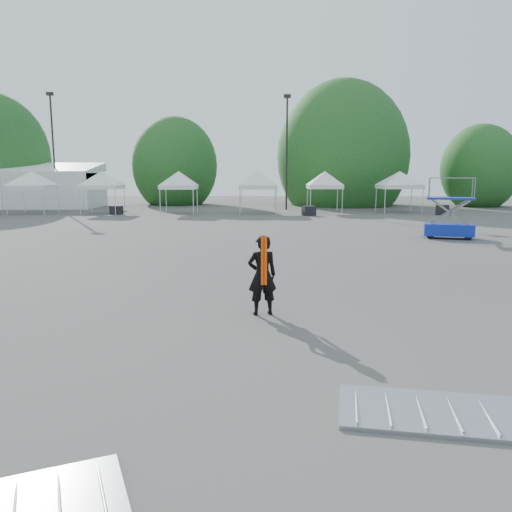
{
  "coord_description": "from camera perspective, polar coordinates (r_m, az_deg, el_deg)",
  "views": [
    {
      "loc": [
        0.47,
        -11.96,
        3.08
      ],
      "look_at": [
        0.44,
        -1.13,
        1.3
      ],
      "focal_mm": 35.0,
      "sensor_mm": 36.0,
      "label": 1
    }
  ],
  "objects": [
    {
      "name": "marquee",
      "position": [
        52.08,
        -25.61,
        7.19
      ],
      "size": [
        15.0,
        6.25,
        4.23
      ],
      "color": "white",
      "rests_on": "ground"
    },
    {
      "name": "scissor_lift",
      "position": [
        25.88,
        21.29,
        5.13
      ],
      "size": [
        2.5,
        1.74,
        2.93
      ],
      "rotation": [
        0.0,
        0.0,
        -0.29
      ],
      "color": "#0C11A6",
      "rests_on": "ground"
    },
    {
      "name": "tent_e",
      "position": [
        39.84,
        0.24,
        9.28
      ],
      "size": [
        4.26,
        4.26,
        3.88
      ],
      "color": "silver",
      "rests_on": "ground"
    },
    {
      "name": "barrier_mid",
      "position": [
        7.16,
        19.99,
        -16.39
      ],
      "size": [
        2.68,
        1.67,
        0.08
      ],
      "rotation": [
        0.0,
        0.0,
        -0.18
      ],
      "color": "#A2A4AA",
      "rests_on": "ground"
    },
    {
      "name": "tent_d",
      "position": [
        40.08,
        -8.84,
        9.17
      ],
      "size": [
        3.89,
        3.89,
        3.88
      ],
      "color": "silver",
      "rests_on": "ground"
    },
    {
      "name": "crate_mid",
      "position": [
        37.98,
        6.06,
        5.16
      ],
      "size": [
        1.09,
        0.95,
        0.72
      ],
      "primitive_type": "cube",
      "rotation": [
        0.0,
        0.0,
        0.27
      ],
      "color": "black",
      "rests_on": "ground"
    },
    {
      "name": "tree_mid_e",
      "position": [
        51.7,
        9.85,
        11.13
      ],
      "size": [
        5.12,
        5.12,
        7.79
      ],
      "color": "#382314",
      "rests_on": "ground"
    },
    {
      "name": "light_pole_west",
      "position": [
        49.61,
        -22.18,
        11.75
      ],
      "size": [
        0.6,
        0.25,
        10.3
      ],
      "color": "black",
      "rests_on": "ground"
    },
    {
      "name": "tree_mid_w",
      "position": [
        52.66,
        -9.23,
        10.12
      ],
      "size": [
        4.16,
        4.16,
        6.33
      ],
      "color": "#382314",
      "rests_on": "ground"
    },
    {
      "name": "tent_g",
      "position": [
        42.55,
        16.1,
        8.93
      ],
      "size": [
        4.5,
        4.5,
        3.88
      ],
      "color": "silver",
      "rests_on": "ground"
    },
    {
      "name": "tree_far_e",
      "position": [
        53.49,
        24.23,
        9.09
      ],
      "size": [
        3.84,
        3.84,
        5.84
      ],
      "color": "#382314",
      "rests_on": "ground"
    },
    {
      "name": "ground",
      "position": [
        12.36,
        -2.04,
        -5.11
      ],
      "size": [
        120.0,
        120.0,
        0.0
      ],
      "primitive_type": "plane",
      "color": "#474442",
      "rests_on": "ground"
    },
    {
      "name": "man",
      "position": [
        10.95,
        0.71,
        -2.21
      ],
      "size": [
        0.73,
        0.56,
        1.78
      ],
      "rotation": [
        0.0,
        0.0,
        3.37
      ],
      "color": "black",
      "rests_on": "ground"
    },
    {
      "name": "tent_f",
      "position": [
        41.2,
        7.87,
        9.2
      ],
      "size": [
        3.84,
        3.84,
        3.88
      ],
      "color": "silver",
      "rests_on": "ground"
    },
    {
      "name": "crate_west",
      "position": [
        40.48,
        -15.68,
        5.08
      ],
      "size": [
        0.98,
        0.84,
        0.66
      ],
      "primitive_type": "cube",
      "rotation": [
        0.0,
        0.0,
        -0.24
      ],
      "color": "black",
      "rests_on": "ground"
    },
    {
      "name": "crate_east",
      "position": [
        40.93,
        20.51,
        4.95
      ],
      "size": [
        1.18,
        1.05,
        0.76
      ],
      "primitive_type": "cube",
      "rotation": [
        0.0,
        0.0,
        -0.35
      ],
      "color": "black",
      "rests_on": "ground"
    },
    {
      "name": "tent_b",
      "position": [
        43.74,
        -24.29,
        8.48
      ],
      "size": [
        4.31,
        4.31,
        3.88
      ],
      "color": "silver",
      "rests_on": "ground"
    },
    {
      "name": "light_pole_east",
      "position": [
        44.1,
        3.54,
        12.46
      ],
      "size": [
        0.6,
        0.25,
        9.8
      ],
      "color": "black",
      "rests_on": "ground"
    },
    {
      "name": "tent_c",
      "position": [
        41.62,
        -17.24,
        8.87
      ],
      "size": [
        4.13,
        4.13,
        3.88
      ],
      "color": "silver",
      "rests_on": "ground"
    }
  ]
}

